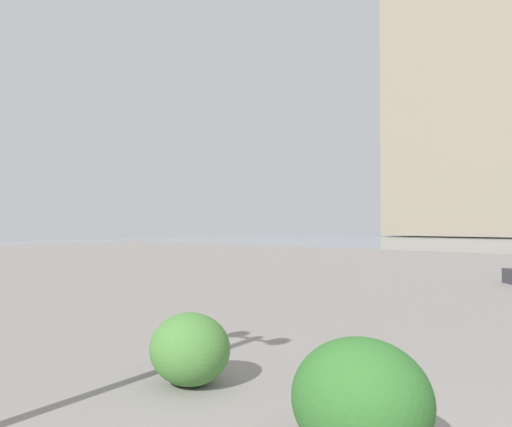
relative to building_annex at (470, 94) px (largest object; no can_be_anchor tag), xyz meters
The scene contains 3 objects.
building_annex is the anchor object (origin of this frame).
shrub_low 68.91m from the building_annex, 103.83° to the left, with size 0.81×0.73×0.69m.
shrub_round 69.75m from the building_annex, 105.40° to the left, with size 0.94×0.85×0.80m.
Camera 1 is at (-0.42, 1.90, 1.55)m, focal length 35.78 mm.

